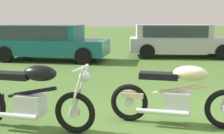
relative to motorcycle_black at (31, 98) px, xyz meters
name	(u,v)px	position (x,y,z in m)	size (l,w,h in m)	color
ground_plane	(181,129)	(2.28, -0.30, -0.49)	(120.00, 120.00, 0.00)	#476B2D
motorcycle_black	(31,98)	(0.00, 0.00, 0.00)	(1.99, 1.02, 1.02)	black
motorcycle_cream	(178,95)	(2.27, -0.12, -0.01)	(2.01, 1.02, 1.02)	black
car_teal	(47,40)	(-0.51, 7.34, 0.34)	(4.83, 2.95, 1.43)	#19606B
car_silver	(177,38)	(5.10, 7.75, 0.34)	(4.75, 2.56, 1.43)	#B2B5BA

